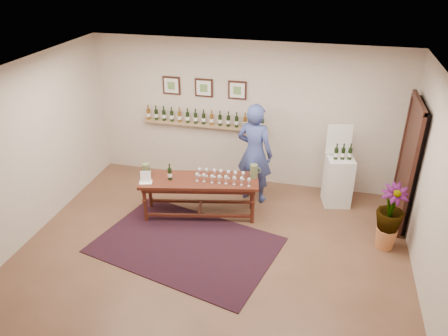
% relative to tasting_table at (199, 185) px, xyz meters
% --- Properties ---
extents(ground, '(6.00, 6.00, 0.00)m').
position_rel_tasting_table_xyz_m(ground, '(0.49, -1.01, -0.61)').
color(ground, brown).
rests_on(ground, ground).
extents(room_shell, '(6.00, 6.00, 6.00)m').
position_rel_tasting_table_xyz_m(room_shell, '(2.60, 0.84, 0.51)').
color(room_shell, beige).
rests_on(room_shell, ground).
extents(rug, '(3.15, 2.48, 0.01)m').
position_rel_tasting_table_xyz_m(rug, '(0.03, -0.92, -0.60)').
color(rug, '#3F110B').
rests_on(rug, ground).
extents(tasting_table, '(2.12, 1.05, 0.72)m').
position_rel_tasting_table_xyz_m(tasting_table, '(0.00, 0.00, 0.00)').
color(tasting_table, '#411610').
rests_on(tasting_table, ground).
extents(table_glasses, '(1.20, 0.33, 0.16)m').
position_rel_tasting_table_xyz_m(table_glasses, '(0.36, 0.05, 0.19)').
color(table_glasses, silver).
rests_on(table_glasses, tasting_table).
extents(table_bottles, '(0.30, 0.21, 0.29)m').
position_rel_tasting_table_xyz_m(table_bottles, '(-0.49, -0.09, 0.25)').
color(table_bottles, black).
rests_on(table_bottles, tasting_table).
extents(pitcher_left, '(0.16, 0.16, 0.23)m').
position_rel_tasting_table_xyz_m(pitcher_left, '(-0.92, -0.10, 0.22)').
color(pitcher_left, '#5B663F').
rests_on(pitcher_left, tasting_table).
extents(pitcher_right, '(0.18, 0.18, 0.25)m').
position_rel_tasting_table_xyz_m(pitcher_right, '(0.89, 0.28, 0.23)').
color(pitcher_right, '#5B663F').
rests_on(pitcher_right, tasting_table).
extents(menu_card, '(0.25, 0.21, 0.19)m').
position_rel_tasting_table_xyz_m(menu_card, '(-0.85, -0.30, 0.20)').
color(menu_card, white).
rests_on(menu_card, tasting_table).
extents(display_pedestal, '(0.55, 0.55, 0.93)m').
position_rel_tasting_table_xyz_m(display_pedestal, '(2.34, 0.98, -0.15)').
color(display_pedestal, white).
rests_on(display_pedestal, ground).
extents(pedestal_bottles, '(0.28, 0.13, 0.27)m').
position_rel_tasting_table_xyz_m(pedestal_bottles, '(2.36, 0.94, 0.46)').
color(pedestal_bottles, black).
rests_on(pedestal_bottles, display_pedestal).
extents(info_sign, '(0.44, 0.12, 0.61)m').
position_rel_tasting_table_xyz_m(info_sign, '(2.27, 1.09, 0.62)').
color(info_sign, white).
rests_on(info_sign, display_pedestal).
extents(potted_plant, '(0.56, 0.56, 0.96)m').
position_rel_tasting_table_xyz_m(potted_plant, '(3.12, -0.21, -0.05)').
color(potted_plant, '#B96C3D').
rests_on(potted_plant, ground).
extents(person, '(0.78, 0.60, 1.88)m').
position_rel_tasting_table_xyz_m(person, '(0.82, 0.78, 0.33)').
color(person, '#384584').
rests_on(person, ground).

